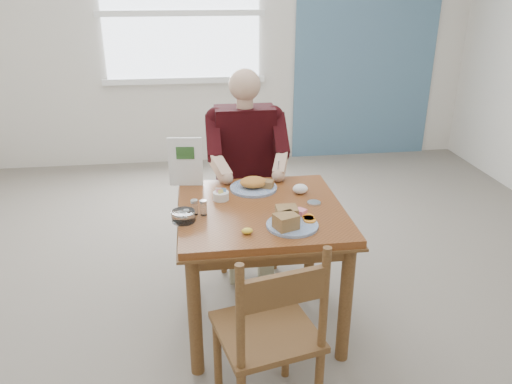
{
  "coord_description": "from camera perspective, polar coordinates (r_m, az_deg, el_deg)",
  "views": [
    {
      "loc": [
        -0.36,
        -2.47,
        1.9
      ],
      "look_at": [
        -0.03,
        0.0,
        0.84
      ],
      "focal_mm": 35.0,
      "sensor_mm": 36.0,
      "label": 1
    }
  ],
  "objects": [
    {
      "name": "lemon_wedge",
      "position": [
        2.46,
        -1.01,
        -4.47
      ],
      "size": [
        0.06,
        0.04,
        0.03
      ],
      "primitive_type": "ellipsoid",
      "rotation": [
        0.0,
        0.0,
        -0.01
      ],
      "color": "yellow",
      "rests_on": "table"
    },
    {
      "name": "table",
      "position": [
        2.8,
        0.57,
        -3.86
      ],
      "size": [
        0.92,
        0.92,
        0.75
      ],
      "color": "brown",
      "rests_on": "ground"
    },
    {
      "name": "far_plate",
      "position": [
        2.98,
        -0.17,
        0.83
      ],
      "size": [
        0.37,
        0.37,
        0.08
      ],
      "color": "white",
      "rests_on": "table"
    },
    {
      "name": "accent_panel",
      "position": [
        5.81,
        12.67,
        17.5
      ],
      "size": [
        1.6,
        0.02,
        2.8
      ],
      "primitive_type": "cube",
      "color": "slate",
      "rests_on": "ground"
    },
    {
      "name": "caddy",
      "position": [
        2.84,
        -4.03,
        -0.43
      ],
      "size": [
        0.1,
        0.1,
        0.07
      ],
      "color": "white",
      "rests_on": "table"
    },
    {
      "name": "chair_far",
      "position": [
        3.58,
        -1.26,
        -0.44
      ],
      "size": [
        0.42,
        0.42,
        0.95
      ],
      "color": "brown",
      "rests_on": "ground"
    },
    {
      "name": "near_plate",
      "position": [
        2.54,
        3.88,
        -3.25
      ],
      "size": [
        0.32,
        0.32,
        0.09
      ],
      "color": "white",
      "rests_on": "table"
    },
    {
      "name": "window",
      "position": [
        5.45,
        -8.57,
        19.56
      ],
      "size": [
        1.72,
        0.04,
        1.42
      ],
      "color": "white",
      "rests_on": "wall_back"
    },
    {
      "name": "chair_near",
      "position": [
        2.26,
        1.64,
        -16.06
      ],
      "size": [
        0.5,
        0.5,
        0.95
      ],
      "color": "brown",
      "rests_on": "ground"
    },
    {
      "name": "diner",
      "position": [
        3.38,
        -1.13,
        4.14
      ],
      "size": [
        0.53,
        0.56,
        1.39
      ],
      "color": "tan",
      "rests_on": "chair_far"
    },
    {
      "name": "metal_dish",
      "position": [
        2.81,
        6.64,
        -1.23
      ],
      "size": [
        0.08,
        0.08,
        0.01
      ],
      "primitive_type": "cylinder",
      "rotation": [
        0.0,
        0.0,
        0.07
      ],
      "color": "silver",
      "rests_on": "table"
    },
    {
      "name": "menu",
      "position": [
        3.03,
        -8.08,
        3.47
      ],
      "size": [
        0.2,
        0.04,
        0.3
      ],
      "color": "white",
      "rests_on": "table"
    },
    {
      "name": "shakers",
      "position": [
        2.67,
        -6.54,
        -1.75
      ],
      "size": [
        0.09,
        0.06,
        0.08
      ],
      "color": "white",
      "rests_on": "table"
    },
    {
      "name": "creamer",
      "position": [
        2.61,
        -8.3,
        -2.74
      ],
      "size": [
        0.14,
        0.14,
        0.06
      ],
      "color": "white",
      "rests_on": "table"
    },
    {
      "name": "napkin",
      "position": [
        2.93,
        5.08,
        0.37
      ],
      "size": [
        0.1,
        0.09,
        0.06
      ],
      "primitive_type": "ellipsoid",
      "rotation": [
        0.0,
        0.0,
        0.21
      ],
      "color": "white",
      "rests_on": "table"
    },
    {
      "name": "wall_back",
      "position": [
        5.5,
        -4.07,
        17.69
      ],
      "size": [
        5.5,
        0.0,
        5.5
      ],
      "primitive_type": "plane",
      "rotation": [
        1.57,
        0.0,
        0.0
      ],
      "color": "beige",
      "rests_on": "ground"
    },
    {
      "name": "floor",
      "position": [
        3.14,
        0.52,
        -14.33
      ],
      "size": [
        6.0,
        6.0,
        0.0
      ],
      "primitive_type": "plane",
      "color": "slate",
      "rests_on": "ground"
    }
  ]
}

